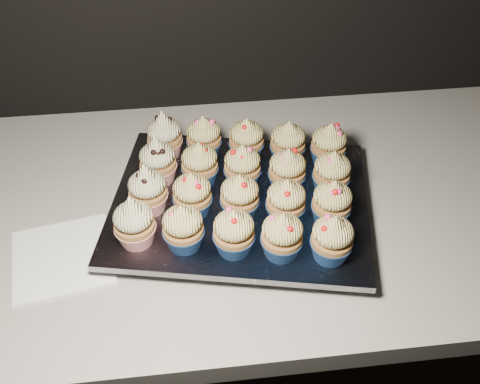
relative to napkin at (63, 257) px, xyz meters
The scene contains 25 objects.
cabinet 0.57m from the napkin, 19.45° to the left, with size 2.40×0.60×0.86m, color black.
worktop 0.31m from the napkin, 19.45° to the left, with size 2.44×0.64×0.04m, color beige.
napkin is the anchor object (origin of this frame).
baking_tray 0.30m from the napkin, 12.95° to the left, with size 0.39×0.30×0.02m, color black.
foil_lining 0.30m from the napkin, 12.95° to the left, with size 0.42×0.33×0.01m, color silver.
cupcake_0 0.14m from the napkin, ahead, with size 0.06×0.06×0.10m.
cupcake_1 0.21m from the napkin, ahead, with size 0.06×0.06×0.08m.
cupcake_2 0.28m from the napkin, ahead, with size 0.06×0.06×0.08m.
cupcake_3 0.35m from the napkin, ahead, with size 0.06×0.06×0.08m.
cupcake_4 0.42m from the napkin, ahead, with size 0.06×0.06×0.08m.
cupcake_5 0.17m from the napkin, 24.00° to the left, with size 0.06×0.06×0.10m.
cupcake_6 0.23m from the napkin, 12.22° to the left, with size 0.06×0.06×0.08m.
cupcake_7 0.30m from the napkin, ahead, with size 0.06×0.06×0.08m.
cupcake_8 0.36m from the napkin, ahead, with size 0.06×0.06×0.08m.
cupcake_9 0.43m from the napkin, ahead, with size 0.06×0.06×0.08m.
cupcake_10 0.22m from the napkin, 40.13° to the left, with size 0.06×0.06×0.10m.
cupcake_11 0.27m from the napkin, 27.59° to the left, with size 0.06×0.06×0.08m.
cupcake_12 0.32m from the napkin, 19.36° to the left, with size 0.06×0.06×0.08m.
cupcake_13 0.39m from the napkin, 13.06° to the left, with size 0.06×0.06×0.08m.
cupcake_14 0.46m from the napkin, ahead, with size 0.06×0.06×0.08m.
cupcake_15 0.27m from the napkin, 49.96° to the left, with size 0.06×0.06×0.10m.
cupcake_16 0.32m from the napkin, 38.70° to the left, with size 0.06×0.06×0.08m.
cupcake_17 0.37m from the napkin, 29.35° to the left, with size 0.06×0.06×0.08m.
cupcake_18 0.42m from the napkin, 22.46° to the left, with size 0.06×0.06×0.08m.
cupcake_19 0.48m from the napkin, 17.70° to the left, with size 0.06×0.06×0.08m.
Camera 1 is at (-0.08, 1.02, 1.56)m, focal length 40.00 mm.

